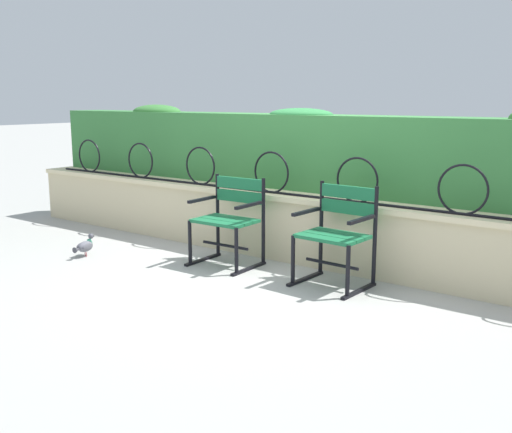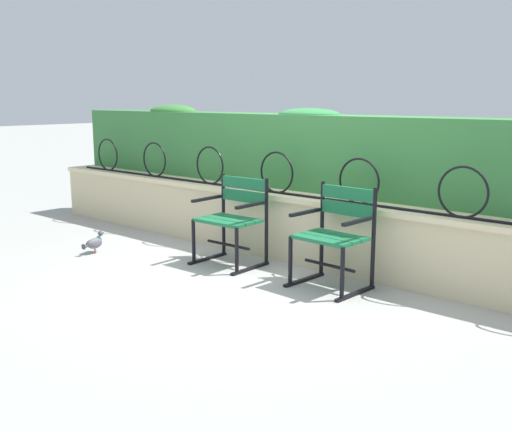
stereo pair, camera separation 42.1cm
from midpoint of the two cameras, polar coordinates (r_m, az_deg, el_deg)
ground_plane at (r=5.45m, az=1.61°, el=-5.83°), size 60.00×60.00×0.00m
stone_wall at (r=5.97m, az=6.45°, el=-1.10°), size 7.79×0.41×0.66m
iron_arch_fence at (r=5.96m, az=4.29°, el=3.86°), size 7.24×0.02×0.42m
hedge_row at (r=6.19m, az=9.07°, el=6.15°), size 7.63×0.49×0.90m
park_chair_left at (r=5.81m, az=-0.10°, el=-0.06°), size 0.62×0.54×0.85m
park_chair_right at (r=5.17m, az=9.87°, el=-1.61°), size 0.61×0.55×0.87m
pigeon_near_chairs at (r=6.43m, az=-13.28°, el=-2.46°), size 0.13×0.29×0.22m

